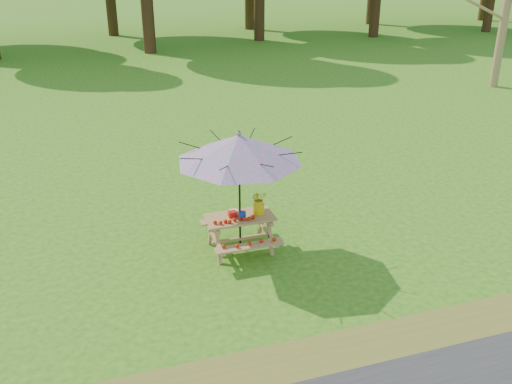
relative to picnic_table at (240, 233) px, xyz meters
name	(u,v)px	position (x,y,z in m)	size (l,w,h in m)	color
ground	(463,226)	(4.43, -0.50, -0.33)	(120.00, 120.00, 0.00)	#236813
picnic_table	(240,233)	(0.00, 0.00, 0.00)	(1.20, 1.32, 0.67)	#A07148
patio_umbrella	(239,148)	(0.00, 0.00, 1.62)	(2.61, 2.61, 2.25)	black
produce_bins	(237,214)	(-0.06, 0.00, 0.40)	(0.28, 0.37, 0.13)	red
tomatoes_row	(235,220)	(-0.15, -0.18, 0.38)	(0.77, 0.13, 0.07)	red
flower_bucket	(259,202)	(0.36, 0.01, 0.57)	(0.28, 0.25, 0.43)	yellow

